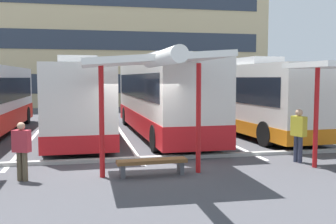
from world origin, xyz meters
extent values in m
plane|color=#47474C|center=(0.00, 0.00, 0.00)|extent=(160.00, 160.00, 0.00)
cube|color=#D1BC8C|center=(0.00, 31.28, 9.80)|extent=(32.13, 13.66, 19.60)
cube|color=#2D3847|center=(0.00, 24.42, 2.16)|extent=(29.56, 0.08, 1.72)
cube|color=#2D3847|center=(0.00, 24.42, 6.07)|extent=(29.56, 0.08, 1.72)
cube|color=black|center=(-6.19, 13.63, 2.11)|extent=(2.15, 0.13, 1.78)
cylinder|color=black|center=(-5.11, 12.03, 0.50)|extent=(0.32, 1.01, 1.00)
cube|color=silver|center=(-2.02, 5.74, 1.73)|extent=(2.70, 10.36, 2.91)
cube|color=red|center=(-2.02, 5.74, 0.57)|extent=(2.74, 10.40, 0.59)
cube|color=black|center=(-2.02, 5.74, 2.16)|extent=(2.71, 9.54, 0.96)
cube|color=black|center=(-2.14, 10.86, 2.08)|extent=(2.18, 0.13, 1.75)
cube|color=silver|center=(-1.99, 4.45, 3.37)|extent=(1.53, 2.23, 0.36)
cylinder|color=black|center=(-3.24, 9.27, 0.50)|extent=(0.32, 1.01, 1.00)
cylinder|color=black|center=(-0.96, 9.32, 0.50)|extent=(0.32, 1.01, 1.00)
cylinder|color=black|center=(-3.08, 2.16, 0.50)|extent=(0.32, 1.01, 1.00)
cylinder|color=black|center=(-0.81, 2.21, 0.50)|extent=(0.32, 1.01, 1.00)
cube|color=silver|center=(1.80, 6.12, 1.84)|extent=(2.80, 11.83, 3.14)
cube|color=red|center=(1.80, 6.12, 0.69)|extent=(2.84, 11.87, 0.84)
cube|color=black|center=(1.80, 6.12, 2.34)|extent=(2.80, 10.89, 1.05)
cube|color=black|center=(1.64, 11.98, 2.22)|extent=(2.19, 0.14, 1.88)
cube|color=silver|center=(1.83, 4.65, 3.59)|extent=(1.55, 2.24, 0.36)
cylinder|color=black|center=(0.54, 10.38, 0.50)|extent=(0.33, 1.01, 1.00)
cylinder|color=black|center=(2.83, 10.44, 0.50)|extent=(0.33, 1.01, 1.00)
cylinder|color=black|center=(0.76, 1.81, 0.50)|extent=(0.33, 1.01, 1.00)
cylinder|color=black|center=(3.05, 1.87, 0.50)|extent=(0.33, 1.01, 1.00)
cube|color=silver|center=(5.97, 6.51, 1.77)|extent=(3.41, 12.13, 2.99)
cube|color=orange|center=(5.97, 6.51, 0.55)|extent=(3.45, 12.18, 0.56)
cube|color=black|center=(5.97, 6.51, 2.16)|extent=(3.37, 11.18, 1.10)
cube|color=black|center=(5.52, 12.45, 2.13)|extent=(2.20, 0.25, 1.79)
cube|color=silver|center=(6.09, 5.02, 3.44)|extent=(1.66, 2.31, 0.36)
cylinder|color=black|center=(4.49, 10.80, 0.50)|extent=(0.38, 1.02, 1.00)
cylinder|color=black|center=(6.78, 10.98, 0.50)|extent=(0.38, 1.02, 1.00)
cylinder|color=black|center=(5.16, 2.05, 0.50)|extent=(0.38, 1.02, 1.00)
cylinder|color=black|center=(7.46, 2.22, 0.50)|extent=(0.38, 1.02, 1.00)
cube|color=white|center=(-4.07, 6.64, 0.00)|extent=(0.16, 14.00, 0.01)
cube|color=white|center=(0.00, 6.64, 0.00)|extent=(0.16, 14.00, 0.01)
cube|color=white|center=(4.07, 6.64, 0.00)|extent=(0.16, 14.00, 0.01)
cube|color=white|center=(8.13, 6.64, 0.00)|extent=(0.16, 14.00, 0.01)
cylinder|color=red|center=(-1.29, -1.43, 1.55)|extent=(0.14, 0.14, 3.10)
cylinder|color=red|center=(1.41, -1.43, 1.55)|extent=(0.14, 0.14, 3.10)
cube|color=white|center=(0.06, -1.43, 3.18)|extent=(3.70, 3.29, 0.40)
cylinder|color=white|center=(0.06, -2.93, 3.15)|extent=(0.36, 3.70, 0.36)
cube|color=brown|center=(0.06, -1.52, 0.40)|extent=(1.97, 0.53, 0.10)
cube|color=#4C4C51|center=(-0.76, -1.56, 0.17)|extent=(0.14, 0.34, 0.35)
cube|color=#4C4C51|center=(0.88, -1.47, 0.17)|extent=(0.14, 0.34, 0.35)
cylinder|color=red|center=(5.02, -1.55, 1.50)|extent=(0.14, 0.14, 2.99)
cube|color=#ADADA8|center=(0.00, 0.52, 0.06)|extent=(44.00, 0.24, 0.12)
cylinder|color=#33384C|center=(4.86, -0.73, 0.42)|extent=(0.14, 0.14, 0.85)
cylinder|color=#33384C|center=(4.92, -0.89, 0.42)|extent=(0.14, 0.14, 0.85)
cube|color=gold|center=(4.89, -0.81, 1.16)|extent=(0.36, 0.54, 0.63)
sphere|color=tan|center=(4.89, -0.81, 1.60)|extent=(0.23, 0.23, 0.23)
cylinder|color=brown|center=(-3.28, -1.43, 0.38)|extent=(0.14, 0.14, 0.77)
cylinder|color=brown|center=(-3.42, -1.36, 0.38)|extent=(0.14, 0.14, 0.77)
cube|color=#BF333F|center=(-3.35, -1.40, 1.05)|extent=(0.50, 0.38, 0.57)
sphere|color=tan|center=(-3.35, -1.40, 1.45)|extent=(0.21, 0.21, 0.21)
camera|label=1|loc=(-1.70, -12.08, 2.69)|focal=42.18mm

